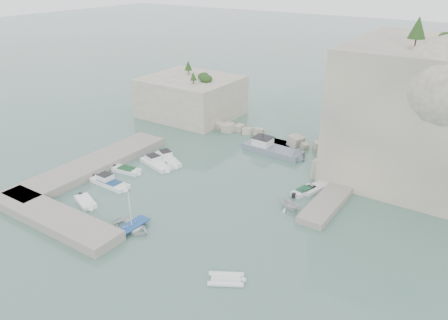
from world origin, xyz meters
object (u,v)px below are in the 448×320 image
Objects in this scene: work_boat at (273,153)px; motorboat_c at (127,172)px; motorboat_d at (110,185)px; rowboat at (132,230)px; tender_east_a at (290,208)px; tender_east_d at (335,176)px; tender_east_b at (303,193)px; motorboat_b at (157,166)px; tender_east_c at (316,190)px; motorboat_e at (86,204)px; inflatable_dinghy at (226,281)px; motorboat_a at (168,161)px.

motorboat_c is at bearing -125.77° from work_boat.
motorboat_d is 11.21m from rowboat.
tender_east_a reaches higher than tender_east_d.
tender_east_b is (-0.25, 4.27, 0.00)m from tender_east_a.
work_boat reaches higher than motorboat_c.
motorboat_b is 1.33× the size of rowboat.
tender_east_b is at bearing 169.96° from tender_east_c.
tender_east_b is at bearing 61.18° from motorboat_e.
work_boat is (-10.07, 27.78, 0.00)m from inflatable_dinghy.
rowboat is 12.88m from inflatable_dinghy.
tender_east_c is (21.30, 5.78, 0.00)m from motorboat_b.
tender_east_c is at bearing 32.86° from motorboat_d.
motorboat_d is 1.62× the size of tender_east_b.
tender_east_c is (21.00, 3.77, 0.00)m from motorboat_a.
tender_east_a is at bearing 14.63° from motorboat_b.
motorboat_b reaches higher than motorboat_e.
motorboat_a is 1.03× the size of motorboat_b.
motorboat_e is 1.12× the size of inflatable_dinghy.
motorboat_e is 27.96m from work_boat.
motorboat_c is 4.05m from motorboat_d.
work_boat reaches higher than motorboat_d.
motorboat_a is 15.60m from work_boat.
motorboat_e is (1.24, -4.92, 0.00)m from motorboat_d.
motorboat_a is at bearing 119.13° from tender_east_c.
tender_east_b is 12.71m from work_boat.
tender_east_d reaches higher than tender_east_c.
motorboat_b is at bearing 115.01° from inflatable_dinghy.
motorboat_a is at bearing 60.78° from motorboat_c.
tender_east_d is at bearing 11.80° from tender_east_a.
tender_east_a is 16.15m from work_boat.
motorboat_e is at bearing -63.65° from motorboat_a.
inflatable_dinghy is at bearing -158.63° from tender_east_a.
work_boat is (-9.96, 7.25, 0.00)m from tender_east_c.
tender_east_c is at bearing -32.05° from rowboat.
motorboat_a is 1.25× the size of tender_east_c.
tender_east_c is (12.71, 19.27, 0.00)m from rowboat.
tender_east_c is 12.32m from work_boat.
tender_east_c is at bearing 62.63° from motorboat_e.
motorboat_d reaches higher than motorboat_c.
motorboat_a is at bearing 83.99° from motorboat_d.
motorboat_a is 14.64m from motorboat_e.
motorboat_e and tender_east_c have the same top height.
motorboat_d reaches higher than tender_east_b.
motorboat_d is at bearing -82.32° from motorboat_b.
inflatable_dinghy is 0.89× the size of tender_east_d.
motorboat_d reaches higher than motorboat_e.
tender_east_a reaches higher than rowboat.
motorboat_e is 0.39× the size of work_boat.
motorboat_b is 1.56× the size of tender_east_b.
motorboat_d is 24.14m from work_boat.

